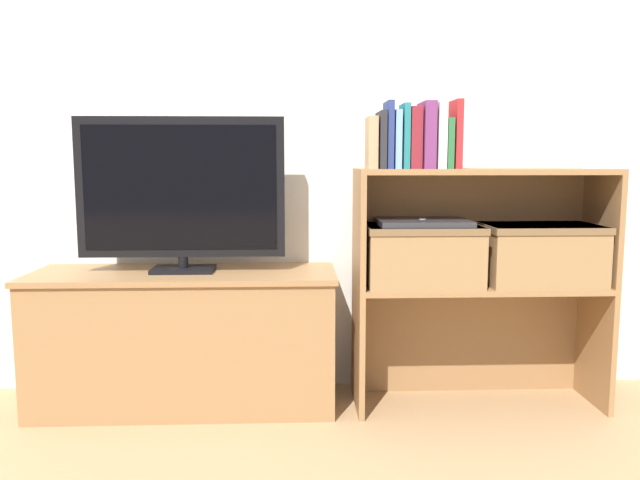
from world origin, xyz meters
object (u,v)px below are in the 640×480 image
book_crimson (455,135)px  book_tan (371,143)px  storage_basket_right (540,251)px  storage_basket_left (422,252)px  book_maroon (414,138)px  book_ivory (438,136)px  book_skyblue (396,140)px  baby_monitor (591,155)px  book_charcoal (381,140)px  tv (181,190)px  book_plum (426,136)px  book_teal (404,137)px  tv_stand (185,339)px  book_navy (388,135)px  laptop (423,222)px  book_forest (447,144)px

book_crimson → book_tan: bearing=-180.0°
storage_basket_right → book_tan: bearing=-177.2°
book_crimson → storage_basket_left: bearing=163.4°
book_maroon → book_ivory: bearing=0.0°
book_skyblue → baby_monitor: 0.71m
book_charcoal → book_maroon: size_ratio=0.93×
tv → book_plum: book_plum is taller
book_teal → book_ivory: 0.12m
tv_stand → book_teal: 1.07m
book_navy → storage_basket_left: bearing=13.0°
book_teal → book_plum: (0.08, 0.00, 0.00)m
tv → book_skyblue: (0.75, -0.07, 0.18)m
book_ivory → book_tan: bearing=-180.0°
tv → book_navy: book_navy is taller
book_plum → baby_monitor: 0.61m
book_charcoal → book_navy: size_ratio=0.85×
book_ivory → laptop: (-0.04, 0.03, -0.30)m
book_skyblue → laptop: size_ratio=0.62×
book_navy → baby_monitor: bearing=3.5°
tv → book_tan: bearing=-6.4°
book_navy → storage_basket_right: book_navy is taller
tv_stand → book_crimson: bearing=-4.5°
baby_monitor → book_forest: bearing=-175.1°
tv_stand → storage_basket_right: storage_basket_right is taller
book_maroon → book_forest: (0.12, 0.00, -0.02)m
tv → book_crimson: (0.96, -0.07, 0.19)m
book_navy → book_crimson: book_crimson is taller
book_plum → book_ivory: 0.04m
book_skyblue → laptop: book_skyblue is taller
book_skyblue → book_maroon: (0.06, 0.00, 0.01)m
book_crimson → book_maroon: bearing=180.0°
book_forest → baby_monitor: size_ratio=1.35×
book_tan → baby_monitor: size_ratio=1.39×
book_charcoal → book_navy: book_navy is taller
book_navy → book_plum: (0.13, 0.00, -0.00)m
book_ivory → storage_basket_right: book_ivory is taller
book_skyblue → baby_monitor: size_ratio=1.57×
book_crimson → baby_monitor: 0.51m
tv_stand → book_plum: bearing=-5.1°
book_skyblue → storage_basket_right: (0.53, 0.03, -0.39)m
book_maroon → book_charcoal: bearing=180.0°
book_teal → tv: bearing=174.5°
book_crimson → storage_basket_right: (0.33, 0.03, -0.41)m
book_tan → book_plum: bearing=0.0°
book_maroon → baby_monitor: 0.65m
laptop → book_crimson: bearing=-16.6°
book_plum → storage_basket_left: book_plum is taller
tv → book_charcoal: 0.72m
storage_basket_right → tv: bearing=178.0°
book_ivory → storage_basket_left: (-0.04, 0.03, -0.41)m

